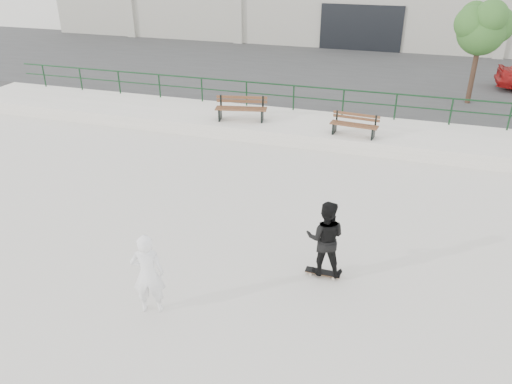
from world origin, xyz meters
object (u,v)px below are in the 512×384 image
(tree, at_px, (483,26))
(skateboard, at_px, (323,272))
(bench_left, at_px, (241,109))
(standing_skater, at_px, (325,238))
(bench_right, at_px, (354,125))
(seated_skater, at_px, (148,274))

(tree, relative_size, skateboard, 5.34)
(bench_left, xyz_separation_m, standing_skater, (4.76, -8.22, 0.03))
(bench_right, xyz_separation_m, seated_skater, (-2.66, -10.03, 0.00))
(bench_left, distance_m, tree, 10.21)
(tree, distance_m, seated_skater, 17.10)
(bench_left, height_order, standing_skater, standing_skater)
(bench_right, height_order, seated_skater, seated_skater)
(skateboard, height_order, seated_skater, seated_skater)
(bench_left, xyz_separation_m, seated_skater, (1.68, -10.41, -0.06))
(bench_right, bearing_deg, standing_skater, -80.82)
(tree, bearing_deg, seated_skater, -113.67)
(bench_left, bearing_deg, seated_skater, -92.82)
(bench_right, relative_size, seated_skater, 0.97)
(bench_left, distance_m, skateboard, 9.54)
(skateboard, height_order, standing_skater, standing_skater)
(tree, xyz_separation_m, skateboard, (-3.70, -13.26, -3.57))
(tree, bearing_deg, bench_right, -127.15)
(bench_left, bearing_deg, bench_right, -17.05)
(bench_left, xyz_separation_m, tree, (8.46, 5.05, 2.70))
(bench_right, distance_m, skateboard, 7.89)
(tree, distance_m, skateboard, 14.22)
(skateboard, xyz_separation_m, standing_skater, (0.00, 0.00, 0.90))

